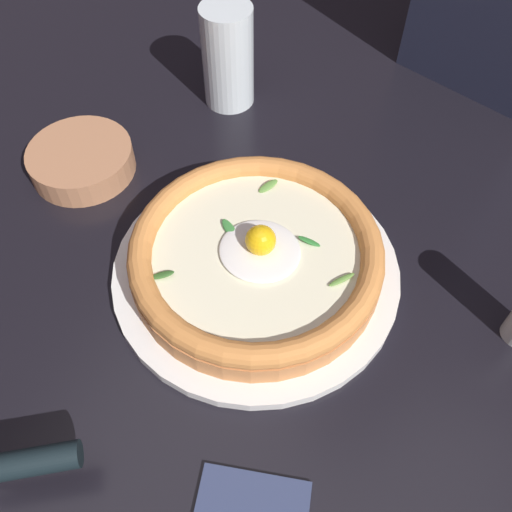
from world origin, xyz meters
The scene contains 5 objects.
ground_plane centered at (0.00, 0.00, -0.01)m, with size 2.40×2.40×0.03m, color black.
pizza_plate centered at (0.04, 0.04, 0.01)m, with size 0.29×0.29×0.01m, color white.
pizza centered at (0.04, 0.04, 0.03)m, with size 0.25×0.25×0.06m.
side_bowl centered at (-0.21, 0.09, 0.02)m, with size 0.12×0.12×0.03m, color #B67A54.
drinking_glass centered at (-0.11, 0.28, 0.05)m, with size 0.06×0.06×0.13m.
Camera 1 is at (0.18, -0.26, 0.48)m, focal length 38.98 mm.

